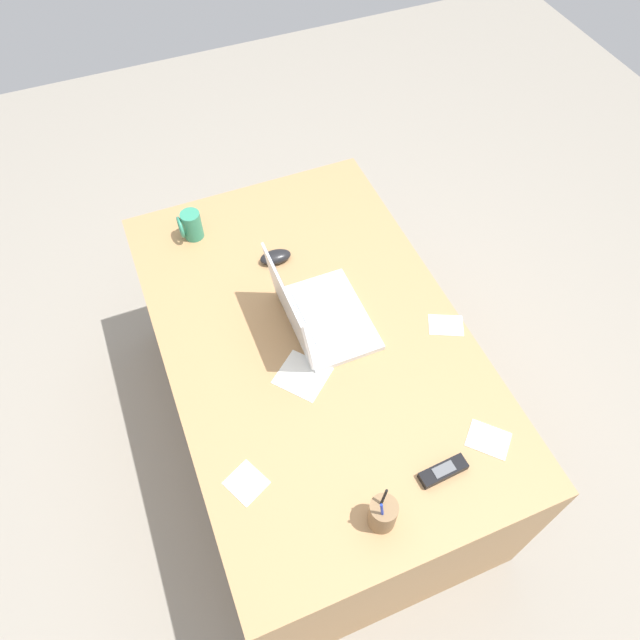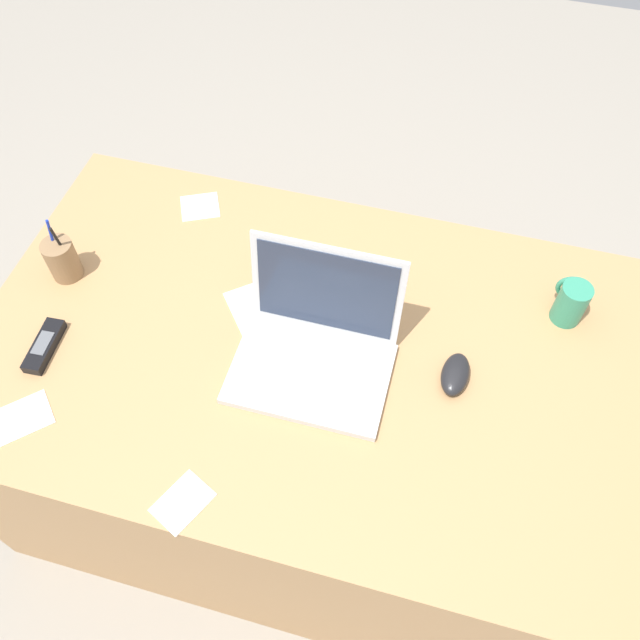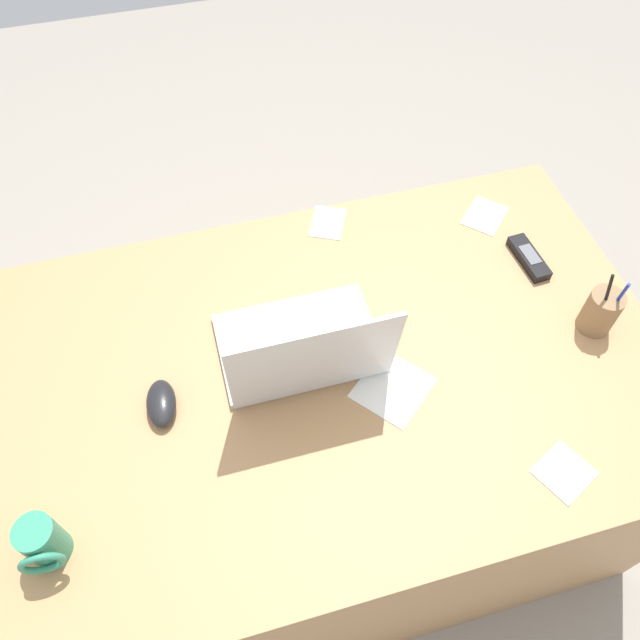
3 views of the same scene
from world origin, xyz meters
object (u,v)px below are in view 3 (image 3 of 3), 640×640
at_px(coffee_mug_white, 43,543).
at_px(pen_holder, 601,311).
at_px(laptop, 304,349).
at_px(cordless_phone, 529,258).
at_px(computer_mouse, 161,403).

xyz_separation_m(coffee_mug_white, pen_holder, (-1.19, -0.19, -0.00)).
xyz_separation_m(laptop, coffee_mug_white, (0.54, 0.27, 0.00)).
bearing_deg(cordless_phone, pen_holder, 104.03).
bearing_deg(laptop, computer_mouse, 5.32).
height_order(computer_mouse, pen_holder, pen_holder).
xyz_separation_m(computer_mouse, pen_holder, (-0.97, 0.05, 0.03)).
xyz_separation_m(computer_mouse, cordless_phone, (-0.91, -0.17, -0.01)).
height_order(computer_mouse, cordless_phone, computer_mouse).
distance_m(coffee_mug_white, cordless_phone, 1.21).
bearing_deg(coffee_mug_white, laptop, -153.38).
height_order(laptop, coffee_mug_white, laptop).
distance_m(laptop, coffee_mug_white, 0.60).
height_order(laptop, pen_holder, laptop).
bearing_deg(computer_mouse, pen_holder, -179.21).
relative_size(laptop, computer_mouse, 3.14).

